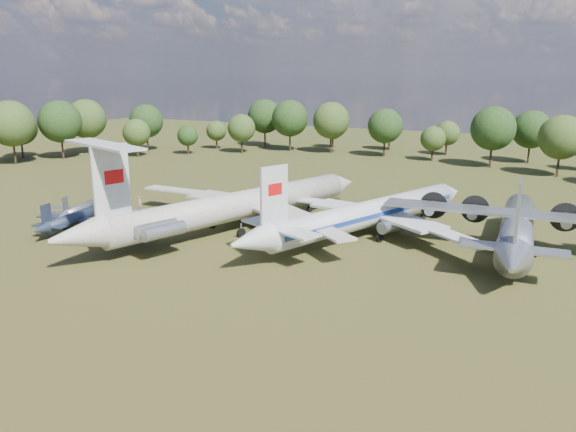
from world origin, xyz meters
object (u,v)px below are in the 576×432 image
at_px(il62_airliner, 238,211).
at_px(an12_transport, 516,233).
at_px(small_prop_northwest, 82,210).
at_px(tu104_jet, 369,218).
at_px(small_prop_west, 74,221).
at_px(person_on_il62, 139,203).

xyz_separation_m(il62_airliner, an12_transport, (36.93, 6.71, -0.30)).
bearing_deg(small_prop_northwest, il62_airliner, -6.50).
relative_size(tu104_jet, small_prop_west, 2.94).
distance_m(tu104_jet, small_prop_west, 42.38).
bearing_deg(an12_transport, small_prop_west, -166.62).
height_order(small_prop_northwest, person_on_il62, person_on_il62).
relative_size(il62_airliner, small_prop_northwest, 4.01).
relative_size(tu104_jet, person_on_il62, 26.93).
relative_size(il62_airliner, an12_transport, 1.50).
relative_size(small_prop_west, small_prop_northwest, 1.20).
bearing_deg(tu104_jet, small_prop_northwest, -145.60).
distance_m(tu104_jet, an12_transport, 19.08).
bearing_deg(small_prop_west, il62_airliner, 17.11).
height_order(an12_transport, person_on_il62, person_on_il62).
distance_m(il62_airliner, small_prop_northwest, 26.41).
bearing_deg(small_prop_west, small_prop_northwest, 118.56).
bearing_deg(person_on_il62, an12_transport, -158.06).
xyz_separation_m(il62_airliner, person_on_il62, (-5.14, -14.74, 3.71)).
height_order(an12_transport, small_prop_northwest, an12_transport).
distance_m(an12_transport, person_on_il62, 47.39).
bearing_deg(tu104_jet, il62_airliner, -141.54).
bearing_deg(small_prop_northwest, tu104_jet, -3.63).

